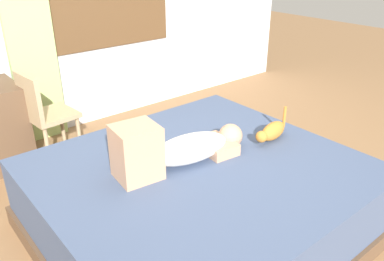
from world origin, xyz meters
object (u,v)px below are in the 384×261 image
Objects in this scene: bed at (199,200)px; cat at (272,131)px; chair_by_desk at (43,112)px; person_lying at (177,148)px.

bed is 0.73m from cat.
bed is 2.35× the size of chair_by_desk.
bed is 2.14× the size of person_lying.
person_lying is at bearing 167.62° from cat.
chair_by_desk is (-0.34, 1.45, -0.13)m from person_lying.
person_lying reaches higher than chair_by_desk.
chair_by_desk reaches higher than cat.
cat is at bearing -12.38° from person_lying.
bed is at bearing -50.34° from person_lying.
bed is 5.67× the size of cat.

